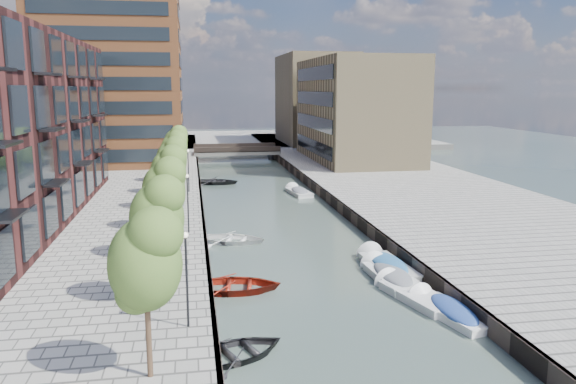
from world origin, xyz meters
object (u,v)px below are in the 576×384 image
object	(u,v)px
motorboat_1	(389,275)
motorboat_4	(298,192)
bridge	(236,151)
tree_1	(157,213)
tree_0	(145,258)
tree_4	(171,158)
tree_5	(174,149)
car	(324,155)
sloop_3	(232,243)
motorboat_2	(410,294)
sloop_2	(234,291)
motorboat_3	(385,265)
sloop_4	(216,184)
tree_3	(168,170)
tree_2	(164,187)
tree_6	(175,142)
motorboat_0	(447,311)
sloop_1	(236,357)

from	to	relation	value
motorboat_1	motorboat_4	size ratio (longest dim) A/B	1.09
bridge	tree_1	size ratio (longest dim) A/B	2.18
tree_0	tree_4	world-z (taller)	same
tree_5	car	distance (m)	31.20
sloop_3	motorboat_2	bearing A→B (deg)	-126.40
sloop_2	motorboat_1	bearing A→B (deg)	-80.12
tree_5	tree_1	bearing A→B (deg)	-90.00
tree_0	motorboat_3	bearing A→B (deg)	44.42
bridge	motorboat_3	world-z (taller)	bridge
tree_4	sloop_4	bearing A→B (deg)	76.34
tree_5	car	bearing A→B (deg)	49.24
tree_4	car	world-z (taller)	tree_4
bridge	motorboat_2	distance (m)	59.99
tree_1	motorboat_2	size ratio (longest dim) A/B	1.07
motorboat_2	tree_3	bearing A→B (deg)	135.25
tree_2	motorboat_3	distance (m)	14.18
tree_1	tree_6	size ratio (longest dim) A/B	1.00
bridge	tree_6	world-z (taller)	tree_6
sloop_4	motorboat_0	size ratio (longest dim) A/B	0.98
tree_6	motorboat_2	distance (m)	36.57
bridge	tree_0	size ratio (longest dim) A/B	2.18
sloop_2	motorboat_2	size ratio (longest dim) A/B	0.93
tree_1	sloop_4	world-z (taller)	tree_1
sloop_4	motorboat_0	world-z (taller)	motorboat_0
tree_6	motorboat_4	bearing A→B (deg)	-16.31
tree_1	tree_4	size ratio (longest dim) A/B	1.00
sloop_1	sloop_4	size ratio (longest dim) A/B	0.86
tree_2	sloop_4	size ratio (longest dim) A/B	1.17
sloop_2	sloop_3	xyz separation A→B (m)	(0.63, 9.83, 0.00)
tree_2	tree_6	distance (m)	28.00
bridge	sloop_2	world-z (taller)	bridge
tree_4	sloop_3	world-z (taller)	tree_4
tree_0	tree_1	size ratio (longest dim) A/B	1.00
tree_0	tree_2	xyz separation A→B (m)	(0.00, 14.00, 0.00)
car	tree_4	bearing A→B (deg)	-127.90
tree_3	tree_4	size ratio (longest dim) A/B	1.00
tree_3	sloop_2	bearing A→B (deg)	-70.25
tree_0	sloop_3	size ratio (longest dim) A/B	1.26
sloop_2	car	distance (m)	50.66
sloop_2	sloop_3	size ratio (longest dim) A/B	1.09
tree_4	sloop_3	size ratio (longest dim) A/B	1.26
tree_0	tree_3	distance (m)	21.00
bridge	motorboat_0	xyz separation A→B (m)	(5.29, -62.44, -1.19)
sloop_3	motorboat_2	distance (m)	14.94
tree_6	sloop_4	size ratio (longest dim) A/B	1.17
tree_5	tree_3	bearing A→B (deg)	-90.00
motorboat_2	car	xyz separation A→B (m)	(7.31, 50.28, 1.59)
motorboat_2	sloop_1	bearing A→B (deg)	-151.23
tree_0	sloop_2	size ratio (longest dim) A/B	1.15
tree_5	motorboat_4	xyz separation A→B (m)	(12.59, 3.31, -5.11)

